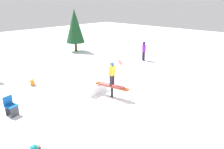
# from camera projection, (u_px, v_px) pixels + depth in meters

# --- Properties ---
(ground_plane) EXTENTS (60.00, 60.00, 0.00)m
(ground_plane) POSITION_uv_depth(u_px,v_px,m) (112.00, 97.00, 11.51)
(ground_plane) COLOR white
(rail_feature) EXTENTS (1.98, 0.60, 0.65)m
(rail_feature) POSITION_uv_depth(u_px,v_px,m) (112.00, 87.00, 11.34)
(rail_feature) COLOR black
(rail_feature) RESTS_ON ground
(snow_kicker_ramp) EXTENTS (2.02, 1.78, 0.48)m
(snow_kicker_ramp) POSITION_uv_depth(u_px,v_px,m) (87.00, 86.00, 12.33)
(snow_kicker_ramp) COLOR white
(snow_kicker_ramp) RESTS_ON ground
(main_rider_on_rail) EXTENTS (1.41, 0.70, 1.26)m
(main_rider_on_rail) POSITION_uv_depth(u_px,v_px,m) (112.00, 74.00, 11.10)
(main_rider_on_rail) COLOR #DE595D
(main_rider_on_rail) RESTS_ON rail_feature
(bystander_purple) EXTENTS (0.59, 0.51, 1.60)m
(bystander_purple) POSITION_uv_depth(u_px,v_px,m) (144.00, 50.00, 18.24)
(bystander_purple) COLOR black
(bystander_purple) RESTS_ON ground
(loose_snowboard_coral) EXTENTS (1.17, 1.06, 0.02)m
(loose_snowboard_coral) POSITION_uv_depth(u_px,v_px,m) (120.00, 62.00, 17.90)
(loose_snowboard_coral) COLOR #F45E60
(loose_snowboard_coral) RESTS_ON ground
(folding_chair) EXTENTS (0.53, 0.53, 0.88)m
(folding_chair) POSITION_uv_depth(u_px,v_px,m) (11.00, 107.00, 9.57)
(folding_chair) COLOR #3F3F44
(folding_chair) RESTS_ON ground
(backpack_on_snow) EXTENTS (0.37, 0.34, 0.34)m
(backpack_on_snow) POSITION_uv_depth(u_px,v_px,m) (32.00, 83.00, 13.05)
(backpack_on_snow) COLOR orange
(backpack_on_snow) RESTS_ON ground
(pine_tree_near) EXTENTS (1.81, 1.81, 4.10)m
(pine_tree_near) POSITION_uv_depth(u_px,v_px,m) (75.00, 26.00, 21.04)
(pine_tree_near) COLOR #4C331E
(pine_tree_near) RESTS_ON ground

